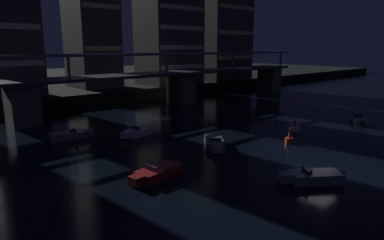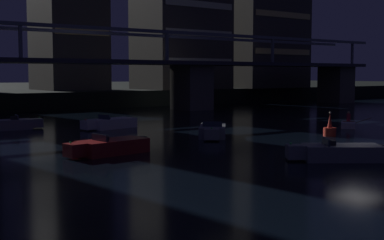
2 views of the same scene
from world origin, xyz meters
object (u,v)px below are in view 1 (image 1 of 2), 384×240
at_px(speedboat_mid_left, 313,177).
at_px(dinghy_with_paddler, 295,127).
at_px(tower_east_tall, 169,37).
at_px(speedboat_near_center, 140,132).
at_px(speedboat_mid_right, 69,135).
at_px(speedboat_far_center, 157,173).
at_px(tower_east_low, 216,21).
at_px(tower_west_tall, 2,9).
at_px(river_bridge, 115,86).
at_px(speedboat_near_right, 214,143).
at_px(channel_buoy, 289,139).
at_px(speedboat_mid_center, 359,120).

bearing_deg(speedboat_mid_left, dinghy_with_paddler, 36.04).
distance_m(tower_east_tall, speedboat_near_center, 39.82).
bearing_deg(speedboat_mid_right, speedboat_far_center, -87.66).
relative_size(tower_east_low, speedboat_mid_right, 5.65).
height_order(speedboat_mid_right, speedboat_far_center, same).
bearing_deg(tower_west_tall, speedboat_far_center, -89.94).
height_order(tower_east_tall, speedboat_mid_left, tower_east_tall).
bearing_deg(speedboat_far_center, river_bridge, 67.41).
xyz_separation_m(speedboat_near_center, speedboat_near_right, (3.20, -9.49, 0.00)).
distance_m(speedboat_far_center, dinghy_with_paddler, 22.86).
xyz_separation_m(tower_east_tall, speedboat_near_center, (-26.03, -27.59, -12.11)).
bearing_deg(tower_east_low, speedboat_mid_right, -153.33).
bearing_deg(speedboat_near_center, tower_east_low, 34.26).
relative_size(tower_west_tall, speedboat_mid_right, 5.54).
height_order(tower_west_tall, speedboat_mid_right, tower_west_tall).
relative_size(speedboat_mid_left, channel_buoy, 2.68).
distance_m(speedboat_near_center, channel_buoy, 17.37).
xyz_separation_m(river_bridge, speedboat_mid_right, (-12.02, -10.97, -3.82)).
bearing_deg(tower_east_low, tower_east_tall, -177.98).
bearing_deg(tower_west_tall, river_bridge, -54.15).
relative_size(speedboat_far_center, dinghy_with_paddler, 1.91).
bearing_deg(speedboat_mid_center, speedboat_far_center, 175.94).
relative_size(tower_west_tall, speedboat_far_center, 5.54).
distance_m(tower_west_tall, speedboat_near_right, 44.27).
height_order(speedboat_near_center, channel_buoy, channel_buoy).
relative_size(river_bridge, speedboat_mid_center, 18.63).
height_order(speedboat_mid_left, speedboat_mid_center, same).
xyz_separation_m(speedboat_mid_right, channel_buoy, (17.41, -17.79, 0.06)).
bearing_deg(speedboat_far_center, dinghy_with_paddler, 3.99).
xyz_separation_m(speedboat_near_right, speedboat_mid_right, (-10.22, 13.36, 0.00)).
bearing_deg(speedboat_near_right, tower_east_low, 44.64).
relative_size(speedboat_near_right, speedboat_mid_left, 0.98).
bearing_deg(speedboat_far_center, channel_buoy, -5.01).
relative_size(river_bridge, tower_east_tall, 4.25).
bearing_deg(speedboat_near_right, speedboat_far_center, -162.76).
height_order(speedboat_far_center, channel_buoy, channel_buoy).
bearing_deg(tower_west_tall, speedboat_mid_right, -91.33).
distance_m(river_bridge, speedboat_mid_right, 16.71).
distance_m(tower_east_tall, speedboat_mid_right, 42.45).
height_order(speedboat_mid_left, dinghy_with_paddler, dinghy_with_paddler).
bearing_deg(speedboat_near_right, tower_east_tall, 58.38).
xyz_separation_m(tower_east_tall, speedboat_mid_center, (0.32, -42.37, -12.11)).
height_order(tower_west_tall, speedboat_mid_left, tower_west_tall).
relative_size(tower_west_tall, tower_east_low, 0.98).
bearing_deg(tower_east_low, channel_buoy, -126.32).
xyz_separation_m(speedboat_far_center, channel_buoy, (16.74, -1.47, 0.06)).
xyz_separation_m(river_bridge, speedboat_near_center, (-4.99, -14.83, -3.82)).
bearing_deg(speedboat_mid_left, tower_east_low, 51.63).
bearing_deg(tower_east_tall, speedboat_far_center, -128.96).
distance_m(speedboat_near_right, channel_buoy, 8.44).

